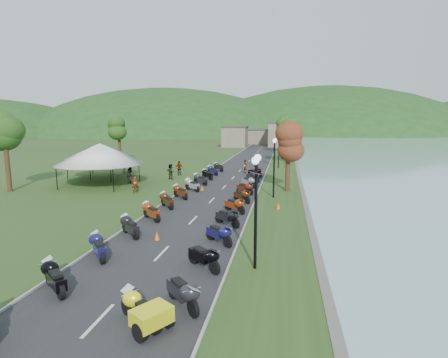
{
  "coord_description": "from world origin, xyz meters",
  "views": [
    {
      "loc": [
        5.9,
        -11.7,
        6.47
      ],
      "look_at": [
        0.46,
        19.24,
        1.3
      ],
      "focal_mm": 28.0,
      "sensor_mm": 36.0,
      "label": 1
    }
  ],
  "objects_px": {
    "streetlamp_near": "(256,214)",
    "pedestrian_a": "(136,193)",
    "pedestrian_b": "(130,183)",
    "yellow_trike": "(141,311)",
    "pedestrian_c": "(130,176)",
    "vendor_tent_main": "(100,166)"
  },
  "relations": [
    {
      "from": "yellow_trike",
      "to": "streetlamp_near",
      "type": "relative_size",
      "value": 0.44
    },
    {
      "from": "yellow_trike",
      "to": "pedestrian_a",
      "type": "distance_m",
      "value": 21.79
    },
    {
      "from": "yellow_trike",
      "to": "vendor_tent_main",
      "type": "height_order",
      "value": "vendor_tent_main"
    },
    {
      "from": "yellow_trike",
      "to": "pedestrian_a",
      "type": "xyz_separation_m",
      "value": [
        -9.03,
        19.82,
        -0.51
      ]
    },
    {
      "from": "streetlamp_near",
      "to": "pedestrian_b",
      "type": "bearing_deg",
      "value": 127.58
    },
    {
      "from": "yellow_trike",
      "to": "pedestrian_c",
      "type": "relative_size",
      "value": 1.22
    },
    {
      "from": "vendor_tent_main",
      "to": "pedestrian_a",
      "type": "height_order",
      "value": "vendor_tent_main"
    },
    {
      "from": "yellow_trike",
      "to": "pedestrian_c",
      "type": "distance_m",
      "value": 32.04
    },
    {
      "from": "pedestrian_a",
      "to": "pedestrian_b",
      "type": "relative_size",
      "value": 1.04
    },
    {
      "from": "streetlamp_near",
      "to": "pedestrian_a",
      "type": "distance_m",
      "value": 19.37
    },
    {
      "from": "vendor_tent_main",
      "to": "streetlamp_near",
      "type": "bearing_deg",
      "value": -45.74
    },
    {
      "from": "streetlamp_near",
      "to": "pedestrian_a",
      "type": "height_order",
      "value": "streetlamp_near"
    },
    {
      "from": "pedestrian_b",
      "to": "pedestrian_c",
      "type": "distance_m",
      "value": 4.81
    },
    {
      "from": "vendor_tent_main",
      "to": "pedestrian_b",
      "type": "relative_size",
      "value": 3.66
    },
    {
      "from": "yellow_trike",
      "to": "pedestrian_b",
      "type": "xyz_separation_m",
      "value": [
        -11.81,
        24.53,
        -0.51
      ]
    },
    {
      "from": "pedestrian_c",
      "to": "streetlamp_near",
      "type": "bearing_deg",
      "value": 30.41
    },
    {
      "from": "pedestrian_a",
      "to": "pedestrian_c",
      "type": "relative_size",
      "value": 0.91
    },
    {
      "from": "vendor_tent_main",
      "to": "pedestrian_b",
      "type": "bearing_deg",
      "value": 36.64
    },
    {
      "from": "pedestrian_b",
      "to": "yellow_trike",
      "type": "bearing_deg",
      "value": 132.8
    },
    {
      "from": "streetlamp_near",
      "to": "vendor_tent_main",
      "type": "relative_size",
      "value": 0.86
    },
    {
      "from": "yellow_trike",
      "to": "vendor_tent_main",
      "type": "xyz_separation_m",
      "value": [
        -14.13,
        22.81,
        1.49
      ]
    },
    {
      "from": "pedestrian_b",
      "to": "streetlamp_near",
      "type": "bearing_deg",
      "value": 144.67
    }
  ]
}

